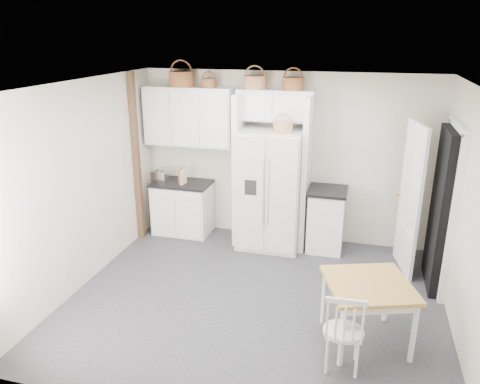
% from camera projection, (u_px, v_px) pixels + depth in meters
% --- Properties ---
extents(floor, '(4.50, 4.50, 0.00)m').
position_uv_depth(floor, '(255.00, 299.00, 5.79)').
color(floor, '#28272B').
rests_on(floor, ground).
extents(ceiling, '(4.50, 4.50, 0.00)m').
position_uv_depth(ceiling, '(258.00, 85.00, 4.95)').
color(ceiling, white).
rests_on(ceiling, wall_back).
extents(wall_back, '(4.50, 0.00, 4.50)m').
position_uv_depth(wall_back, '(286.00, 158.00, 7.20)').
color(wall_back, '#C1B596').
rests_on(wall_back, floor).
extents(wall_left, '(0.00, 4.00, 4.00)m').
position_uv_depth(wall_left, '(84.00, 185.00, 5.92)').
color(wall_left, '#C1B596').
rests_on(wall_left, floor).
extents(wall_right, '(0.00, 4.00, 4.00)m').
position_uv_depth(wall_right, '(469.00, 220.00, 4.82)').
color(wall_right, '#C1B596').
rests_on(wall_right, floor).
extents(refrigerator, '(0.93, 0.75, 1.80)m').
position_uv_depth(refrigerator, '(271.00, 190.00, 7.00)').
color(refrigerator, silver).
rests_on(refrigerator, floor).
extents(base_cab_left, '(0.89, 0.56, 0.82)m').
position_uv_depth(base_cab_left, '(183.00, 209.00, 7.61)').
color(base_cab_left, white).
rests_on(base_cab_left, floor).
extents(base_cab_right, '(0.51, 0.62, 0.91)m').
position_uv_depth(base_cab_right, '(326.00, 220.00, 7.03)').
color(base_cab_right, white).
rests_on(base_cab_right, floor).
extents(dining_table, '(1.07, 1.07, 0.70)m').
position_uv_depth(dining_table, '(366.00, 312.00, 4.90)').
color(dining_table, olive).
rests_on(dining_table, floor).
extents(windsor_chair, '(0.41, 0.38, 0.81)m').
position_uv_depth(windsor_chair, '(344.00, 331.00, 4.50)').
color(windsor_chair, white).
rests_on(windsor_chair, floor).
extents(counter_left, '(0.93, 0.60, 0.04)m').
position_uv_depth(counter_left, '(182.00, 183.00, 7.47)').
color(counter_left, black).
rests_on(counter_left, base_cab_left).
extents(counter_right, '(0.56, 0.66, 0.04)m').
position_uv_depth(counter_right, '(328.00, 191.00, 6.87)').
color(counter_right, black).
rests_on(counter_right, base_cab_right).
extents(toaster, '(0.27, 0.18, 0.18)m').
position_uv_depth(toaster, '(160.00, 176.00, 7.46)').
color(toaster, silver).
rests_on(toaster, counter_left).
extents(cookbook_red, '(0.06, 0.18, 0.26)m').
position_uv_depth(cookbook_red, '(182.00, 176.00, 7.34)').
color(cookbook_red, '#A33A26').
rests_on(cookbook_red, counter_left).
extents(cookbook_cream, '(0.06, 0.17, 0.25)m').
position_uv_depth(cookbook_cream, '(183.00, 176.00, 7.33)').
color(cookbook_cream, silver).
rests_on(cookbook_cream, counter_left).
extents(basket_upper_b, '(0.38, 0.38, 0.23)m').
position_uv_depth(basket_upper_b, '(181.00, 79.00, 7.06)').
color(basket_upper_b, brown).
rests_on(basket_upper_b, upper_cabinet).
extents(basket_upper_c, '(0.23, 0.23, 0.13)m').
position_uv_depth(basket_upper_c, '(209.00, 83.00, 6.96)').
color(basket_upper_c, brown).
rests_on(basket_upper_c, upper_cabinet).
extents(basket_bridge_a, '(0.33, 0.33, 0.19)m').
position_uv_depth(basket_bridge_a, '(255.00, 82.00, 6.78)').
color(basket_bridge_a, '#9D683C').
rests_on(basket_bridge_a, bridge_cabinet).
extents(basket_bridge_b, '(0.31, 0.31, 0.18)m').
position_uv_depth(basket_bridge_b, '(293.00, 84.00, 6.65)').
color(basket_bridge_b, brown).
rests_on(basket_bridge_b, bridge_cabinet).
extents(basket_fridge_b, '(0.27, 0.27, 0.15)m').
position_uv_depth(basket_fridge_b, '(283.00, 127.00, 6.55)').
color(basket_fridge_b, '#9D683C').
rests_on(basket_fridge_b, refrigerator).
extents(upper_cabinet, '(1.40, 0.34, 0.90)m').
position_uv_depth(upper_cabinet, '(189.00, 116.00, 7.21)').
color(upper_cabinet, white).
rests_on(upper_cabinet, wall_back).
extents(bridge_cabinet, '(1.12, 0.34, 0.45)m').
position_uv_depth(bridge_cabinet, '(276.00, 105.00, 6.81)').
color(bridge_cabinet, white).
rests_on(bridge_cabinet, wall_back).
extents(fridge_panel_left, '(0.08, 0.60, 2.30)m').
position_uv_depth(fridge_panel_left, '(239.00, 169.00, 7.13)').
color(fridge_panel_left, white).
rests_on(fridge_panel_left, floor).
extents(fridge_panel_right, '(0.08, 0.60, 2.30)m').
position_uv_depth(fridge_panel_right, '(306.00, 174.00, 6.88)').
color(fridge_panel_right, white).
rests_on(fridge_panel_right, floor).
extents(trim_post, '(0.09, 0.09, 2.60)m').
position_uv_depth(trim_post, '(136.00, 159.00, 7.14)').
color(trim_post, '#432A1A').
rests_on(trim_post, floor).
extents(doorway_void, '(0.18, 0.85, 2.05)m').
position_uv_depth(doorway_void, '(442.00, 210.00, 5.84)').
color(doorway_void, black).
rests_on(doorway_void, floor).
extents(door_slab, '(0.21, 0.79, 2.05)m').
position_uv_depth(door_slab, '(410.00, 199.00, 6.24)').
color(door_slab, white).
rests_on(door_slab, floor).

